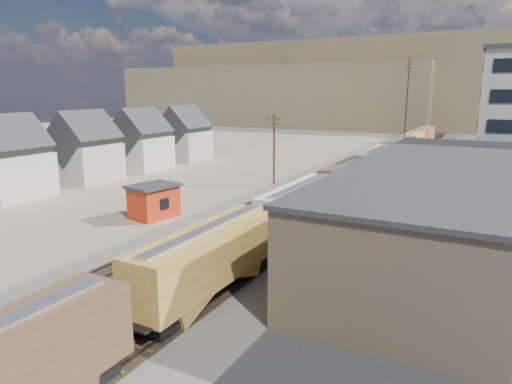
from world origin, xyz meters
The scene contains 12 objects.
ground centered at (0.00, 0.00, 0.00)m, with size 300.00×300.00×0.00m, color #6B6356.
ballast_bed centered at (0.00, 50.00, 0.03)m, with size 18.00×200.00×0.06m, color #4C4742.
dirt_yard centered at (-20.00, 40.00, 0.01)m, with size 24.00×180.00×0.03m, color #807358.
rail_tracks centered at (-0.55, 50.00, 0.11)m, with size 11.40×200.00×0.24m.
freight_train centered at (3.80, 44.94, 2.79)m, with size 3.00×119.74×4.46m.
warehouse centered at (14.98, 25.00, 3.65)m, with size 12.40×40.40×7.25m.
utility_pole_north centered at (-8.50, 42.00, 5.30)m, with size 2.20×0.32×10.00m.
radio_mast centered at (6.00, 60.00, 9.12)m, with size 1.20×0.16×18.00m.
townhouse_row centered at (-34.00, 25.00, 4.34)m, with size 8.15×68.16×10.47m.
hills_north centered at (0.17, 167.92, 14.10)m, with size 265.00×80.00×32.00m.
maintenance_shed centered at (-11.92, 20.09, 1.83)m, with size 4.60×5.49×3.59m.
parked_car_blue centered at (20.86, 51.31, 0.80)m, with size 2.66×5.78×1.61m, color navy.
Camera 1 is at (19.41, -15.92, 13.14)m, focal length 32.00 mm.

